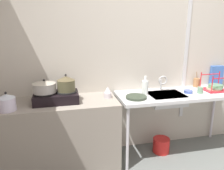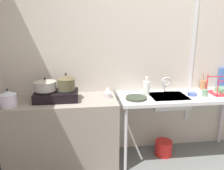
{
  "view_description": "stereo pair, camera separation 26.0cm",
  "coord_description": "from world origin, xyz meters",
  "px_view_note": "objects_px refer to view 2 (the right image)",
  "views": [
    {
      "loc": [
        -1.22,
        -1.24,
        1.68
      ],
      "look_at": [
        -0.65,
        1.21,
        1.0
      ],
      "focal_mm": 35.49,
      "sensor_mm": 36.0,
      "label": 1
    },
    {
      "loc": [
        -0.97,
        -1.29,
        1.68
      ],
      "look_at": [
        -0.65,
        1.21,
        1.0
      ],
      "focal_mm": 35.49,
      "sensor_mm": 36.0,
      "label": 2
    }
  ],
  "objects_px": {
    "percolator": "(108,92)",
    "pot_on_right_burner": "(66,82)",
    "pot_beside_stove": "(8,99)",
    "pot_on_left_burner": "(45,85)",
    "dish_rack": "(222,90)",
    "stove": "(57,95)",
    "bottle_by_sink": "(146,88)",
    "frying_pan": "(136,98)",
    "small_bowl_on_drainboard": "(192,94)",
    "bucket_on_floor": "(163,148)",
    "utensil_jar": "(203,85)",
    "cup_by_rack": "(205,93)",
    "sink_basin": "(168,101)",
    "faucet": "(166,82)"
  },
  "relations": [
    {
      "from": "sink_basin",
      "to": "pot_on_right_burner",
      "type": "bearing_deg",
      "value": 179.46
    },
    {
      "from": "pot_on_right_burner",
      "to": "dish_rack",
      "type": "relative_size",
      "value": 0.66
    },
    {
      "from": "pot_on_left_burner",
      "to": "dish_rack",
      "type": "relative_size",
      "value": 0.83
    },
    {
      "from": "pot_on_right_burner",
      "to": "bucket_on_floor",
      "type": "height_order",
      "value": "pot_on_right_burner"
    },
    {
      "from": "small_bowl_on_drainboard",
      "to": "bottle_by_sink",
      "type": "height_order",
      "value": "bottle_by_sink"
    },
    {
      "from": "sink_basin",
      "to": "frying_pan",
      "type": "xyz_separation_m",
      "value": [
        -0.42,
        -0.06,
        0.08
      ]
    },
    {
      "from": "pot_on_right_burner",
      "to": "frying_pan",
      "type": "bearing_deg",
      "value": -5.4
    },
    {
      "from": "frying_pan",
      "to": "dish_rack",
      "type": "distance_m",
      "value": 1.13
    },
    {
      "from": "stove",
      "to": "pot_beside_stove",
      "type": "distance_m",
      "value": 0.51
    },
    {
      "from": "percolator",
      "to": "bottle_by_sink",
      "type": "height_order",
      "value": "bottle_by_sink"
    },
    {
      "from": "pot_beside_stove",
      "to": "cup_by_rack",
      "type": "xyz_separation_m",
      "value": [
        2.26,
        0.08,
        -0.05
      ]
    },
    {
      "from": "pot_on_left_burner",
      "to": "sink_basin",
      "type": "distance_m",
      "value": 1.48
    },
    {
      "from": "faucet",
      "to": "bottle_by_sink",
      "type": "bearing_deg",
      "value": -155.08
    },
    {
      "from": "stove",
      "to": "frying_pan",
      "type": "xyz_separation_m",
      "value": [
        0.92,
        -0.08,
        -0.05
      ]
    },
    {
      "from": "frying_pan",
      "to": "dish_rack",
      "type": "relative_size",
      "value": 0.83
    },
    {
      "from": "cup_by_rack",
      "to": "pot_beside_stove",
      "type": "bearing_deg",
      "value": -177.88
    },
    {
      "from": "stove",
      "to": "pot_on_left_burner",
      "type": "bearing_deg",
      "value": 180.0
    },
    {
      "from": "dish_rack",
      "to": "utensil_jar",
      "type": "xyz_separation_m",
      "value": [
        -0.14,
        0.22,
        0.02
      ]
    },
    {
      "from": "pot_beside_stove",
      "to": "bottle_by_sink",
      "type": "bearing_deg",
      "value": 6.37
    },
    {
      "from": "cup_by_rack",
      "to": "utensil_jar",
      "type": "bearing_deg",
      "value": 64.76
    },
    {
      "from": "utensil_jar",
      "to": "frying_pan",
      "type": "bearing_deg",
      "value": -163.55
    },
    {
      "from": "pot_on_left_burner",
      "to": "bucket_on_floor",
      "type": "bearing_deg",
      "value": 1.19
    },
    {
      "from": "percolator",
      "to": "utensil_jar",
      "type": "distance_m",
      "value": 1.34
    },
    {
      "from": "percolator",
      "to": "pot_on_right_burner",
      "type": "bearing_deg",
      "value": -177.23
    },
    {
      "from": "frying_pan",
      "to": "utensil_jar",
      "type": "height_order",
      "value": "utensil_jar"
    },
    {
      "from": "pot_on_left_burner",
      "to": "pot_beside_stove",
      "type": "height_order",
      "value": "pot_on_left_burner"
    },
    {
      "from": "faucet",
      "to": "dish_rack",
      "type": "relative_size",
      "value": 0.66
    },
    {
      "from": "percolator",
      "to": "utensil_jar",
      "type": "xyz_separation_m",
      "value": [
        1.32,
        0.2,
        -0.01
      ]
    },
    {
      "from": "pot_beside_stove",
      "to": "dish_rack",
      "type": "height_order",
      "value": "dish_rack"
    },
    {
      "from": "pot_on_right_burner",
      "to": "cup_by_rack",
      "type": "distance_m",
      "value": 1.68
    },
    {
      "from": "cup_by_rack",
      "to": "small_bowl_on_drainboard",
      "type": "height_order",
      "value": "cup_by_rack"
    },
    {
      "from": "percolator",
      "to": "bucket_on_floor",
      "type": "relative_size",
      "value": 0.61
    },
    {
      "from": "frying_pan",
      "to": "sink_basin",
      "type": "bearing_deg",
      "value": 8.7
    },
    {
      "from": "bucket_on_floor",
      "to": "stove",
      "type": "bearing_deg",
      "value": -178.7
    },
    {
      "from": "pot_on_left_burner",
      "to": "faucet",
      "type": "height_order",
      "value": "pot_on_left_burner"
    },
    {
      "from": "small_bowl_on_drainboard",
      "to": "bucket_on_floor",
      "type": "distance_m",
      "value": 0.82
    },
    {
      "from": "pot_beside_stove",
      "to": "percolator",
      "type": "bearing_deg",
      "value": 9.38
    },
    {
      "from": "sink_basin",
      "to": "small_bowl_on_drainboard",
      "type": "distance_m",
      "value": 0.31
    },
    {
      "from": "stove",
      "to": "percolator",
      "type": "height_order",
      "value": "percolator"
    },
    {
      "from": "faucet",
      "to": "cup_by_rack",
      "type": "xyz_separation_m",
      "value": [
        0.42,
        -0.23,
        -0.09
      ]
    },
    {
      "from": "faucet",
      "to": "pot_beside_stove",
      "type": "bearing_deg",
      "value": -170.42
    },
    {
      "from": "frying_pan",
      "to": "faucet",
      "type": "bearing_deg",
      "value": 27.67
    },
    {
      "from": "pot_beside_stove",
      "to": "utensil_jar",
      "type": "height_order",
      "value": "utensil_jar"
    },
    {
      "from": "dish_rack",
      "to": "utensil_jar",
      "type": "bearing_deg",
      "value": 121.81
    },
    {
      "from": "small_bowl_on_drainboard",
      "to": "utensil_jar",
      "type": "bearing_deg",
      "value": 41.65
    },
    {
      "from": "pot_on_left_burner",
      "to": "pot_beside_stove",
      "type": "bearing_deg",
      "value": -156.87
    },
    {
      "from": "cup_by_rack",
      "to": "bottle_by_sink",
      "type": "bearing_deg",
      "value": 172.89
    },
    {
      "from": "stove",
      "to": "bottle_by_sink",
      "type": "bearing_deg",
      "value": 0.96
    },
    {
      "from": "stove",
      "to": "bottle_by_sink",
      "type": "distance_m",
      "value": 1.07
    },
    {
      "from": "sink_basin",
      "to": "cup_by_rack",
      "type": "distance_m",
      "value": 0.45
    }
  ]
}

